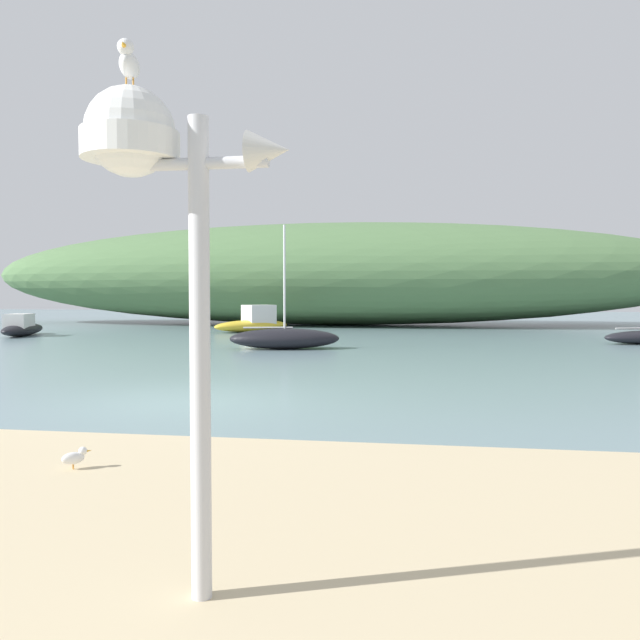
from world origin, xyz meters
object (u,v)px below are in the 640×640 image
object	(u,v)px
sailboat_off_point	(285,338)
motorboat_outer_mooring	(22,327)
seagull_on_radar	(129,62)
seagull_by_mast	(75,457)
mast_structure	(150,173)
motorboat_centre_water	(254,322)

from	to	relation	value
sailboat_off_point	motorboat_outer_mooring	distance (m)	14.36
seagull_on_radar	sailboat_off_point	size ratio (longest dim) A/B	0.07
seagull_on_radar	sailboat_off_point	bearing A→B (deg)	99.39
seagull_on_radar	motorboat_outer_mooring	bearing A→B (deg)	125.51
seagull_on_radar	motorboat_outer_mooring	world-z (taller)	seagull_on_radar
sailboat_off_point	seagull_by_mast	xyz separation A→B (m)	(1.26, -16.01, -0.05)
motorboat_outer_mooring	seagull_by_mast	world-z (taller)	motorboat_outer_mooring
mast_structure	seagull_on_radar	xyz separation A→B (m)	(-0.11, -0.02, 0.63)
motorboat_outer_mooring	motorboat_centre_water	size ratio (longest dim) A/B	1.03
motorboat_outer_mooring	motorboat_centre_water	world-z (taller)	motorboat_centre_water
motorboat_centre_water	seagull_by_mast	distance (m)	26.00
seagull_by_mast	mast_structure	bearing A→B (deg)	-51.42
motorboat_centre_water	mast_structure	bearing A→B (deg)	-76.29
sailboat_off_point	mast_structure	bearing A→B (deg)	-80.26
motorboat_outer_mooring	seagull_by_mast	distance (m)	25.55
mast_structure	motorboat_centre_water	world-z (taller)	mast_structure
motorboat_outer_mooring	mast_structure	bearing A→B (deg)	-54.29
mast_structure	motorboat_centre_water	bearing A→B (deg)	103.71
sailboat_off_point	seagull_by_mast	world-z (taller)	sailboat_off_point
motorboat_outer_mooring	sailboat_off_point	bearing A→B (deg)	-19.60
seagull_by_mast	sailboat_off_point	bearing A→B (deg)	94.49
seagull_by_mast	seagull_on_radar	bearing A→B (deg)	-53.30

